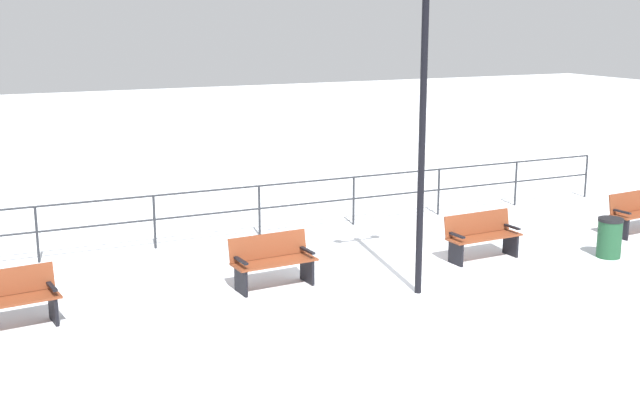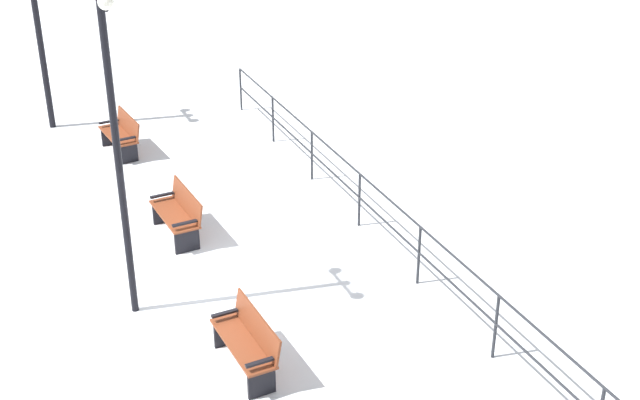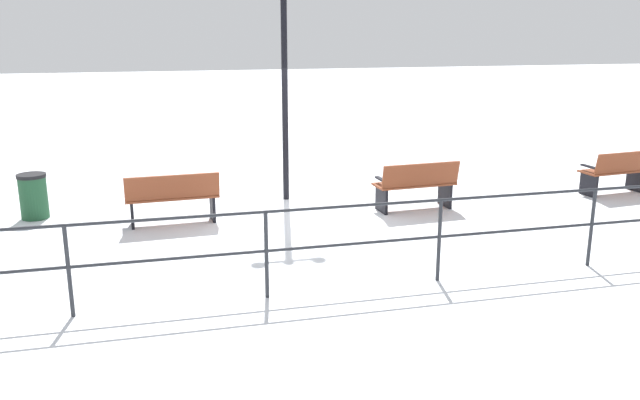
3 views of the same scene
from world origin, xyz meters
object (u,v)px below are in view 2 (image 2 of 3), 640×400
object	(u,v)px
lamppost_middle	(113,119)
lamppost_near	(34,3)
bench_nearest	(121,134)
bench_second	(178,213)
bench_third	(248,341)

from	to	relation	value
lamppost_middle	lamppost_near	bearing A→B (deg)	-90.00
bench_nearest	bench_second	bearing A→B (deg)	85.77
bench_third	lamppost_near	xyz separation A→B (m)	(1.18, -10.88, 2.58)
bench_second	lamppost_near	xyz separation A→B (m)	(1.35, -6.58, 2.58)
bench_third	lamppost_middle	size ratio (longest dim) A/B	0.29
bench_nearest	lamppost_near	distance (m)	3.67
lamppost_near	lamppost_middle	bearing A→B (deg)	90.00
bench_nearest	bench_second	world-z (taller)	bench_second
bench_third	lamppost_near	size ratio (longest dim) A/B	0.31
bench_nearest	bench_third	distance (m)	8.60
bench_nearest	lamppost_near	size ratio (longest dim) A/B	0.29
bench_second	lamppost_middle	world-z (taller)	lamppost_middle
bench_second	lamppost_near	world-z (taller)	lamppost_near
bench_nearest	lamppost_near	xyz separation A→B (m)	(1.23, -2.28, 2.60)
bench_nearest	lamppost_middle	bearing A→B (deg)	73.28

